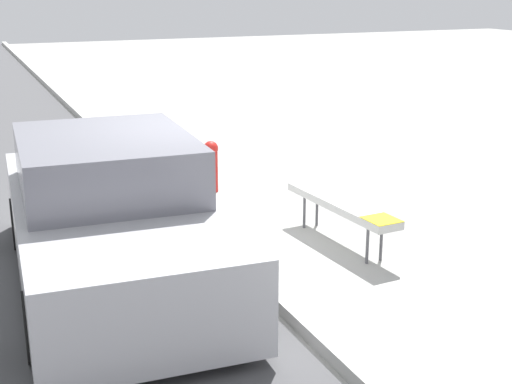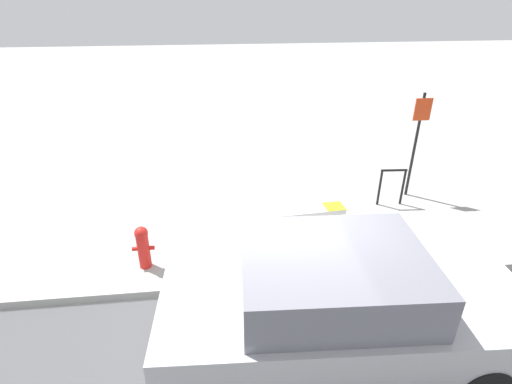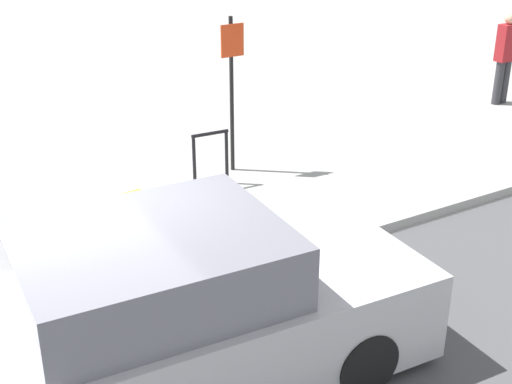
{
  "view_description": "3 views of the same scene",
  "coord_description": "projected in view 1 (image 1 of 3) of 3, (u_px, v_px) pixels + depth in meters",
  "views": [
    {
      "loc": [
        7.51,
        -2.7,
        3.01
      ],
      "look_at": [
        0.97,
        0.12,
        0.89
      ],
      "focal_mm": 50.0,
      "sensor_mm": 36.0,
      "label": 1
    },
    {
      "loc": [
        -0.84,
        -4.87,
        4.18
      ],
      "look_at": [
        -0.11,
        1.59,
        0.84
      ],
      "focal_mm": 28.0,
      "sensor_mm": 36.0,
      "label": 2
    },
    {
      "loc": [
        -1.38,
        -6.05,
        4.13
      ],
      "look_at": [
        2.16,
        -0.12,
        1.01
      ],
      "focal_mm": 50.0,
      "sensor_mm": 36.0,
      "label": 3
    }
  ],
  "objects": [
    {
      "name": "ground_plane",
      "position": [
        215.0,
        244.0,
        8.49
      ],
      "size": [
        60.0,
        60.0,
        0.0
      ],
      "primitive_type": "plane",
      "color": "#9E9E99"
    },
    {
      "name": "curb",
      "position": [
        215.0,
        238.0,
        8.47
      ],
      "size": [
        60.0,
        0.2,
        0.13
      ],
      "color": "#A8A8A3",
      "rests_on": "ground_plane"
    },
    {
      "name": "bench",
      "position": [
        342.0,
        205.0,
        8.36
      ],
      "size": [
        1.93,
        0.48,
        0.54
      ],
      "rotation": [
        0.0,
        0.0,
        0.07
      ],
      "color": "#515156",
      "rests_on": "ground_plane"
    },
    {
      "name": "fire_hydrant",
      "position": [
        211.0,
        165.0,
        10.47
      ],
      "size": [
        0.36,
        0.22,
        0.77
      ],
      "color": "red",
      "rests_on": "ground_plane"
    },
    {
      "name": "parked_car_near",
      "position": [
        111.0,
        219.0,
        7.27
      ],
      "size": [
        4.52,
        2.1,
        1.51
      ],
      "rotation": [
        0.0,
        0.0,
        -0.05
      ],
      "color": "black",
      "rests_on": "ground_plane"
    }
  ]
}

